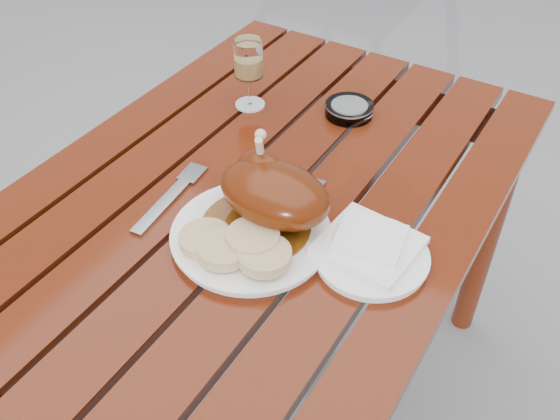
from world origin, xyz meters
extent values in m
plane|color=slate|center=(0.00, 0.00, 0.00)|extent=(60.00, 60.00, 0.00)
cube|color=#631E0B|center=(0.00, 0.00, 0.38)|extent=(0.80, 1.20, 0.75)
cylinder|color=white|center=(0.07, -0.12, 0.76)|extent=(0.34, 0.34, 0.02)
cylinder|color=#5E300A|center=(0.07, -0.10, 0.77)|extent=(0.19, 0.19, 0.00)
ellipsoid|color=#641F07|center=(0.08, -0.07, 0.82)|extent=(0.20, 0.13, 0.10)
ellipsoid|color=#641F07|center=(0.04, -0.04, 0.84)|extent=(0.09, 0.06, 0.08)
cylinder|color=#C6B28C|center=(0.04, -0.04, 0.86)|extent=(0.03, 0.05, 0.10)
cylinder|color=tan|center=(0.02, -0.18, 0.78)|extent=(0.09, 0.09, 0.02)
cylinder|color=tan|center=(0.06, -0.19, 0.78)|extent=(0.09, 0.09, 0.02)
cylinder|color=tan|center=(0.12, -0.17, 0.79)|extent=(0.09, 0.09, 0.02)
cylinder|color=tan|center=(0.09, -0.15, 0.79)|extent=(0.09, 0.09, 0.02)
cylinder|color=tan|center=(-0.17, 0.23, 0.83)|extent=(0.09, 0.09, 0.15)
cylinder|color=white|center=(0.26, -0.06, 0.76)|extent=(0.21, 0.21, 0.02)
cube|color=white|center=(0.25, -0.05, 0.77)|extent=(0.16, 0.15, 0.01)
cylinder|color=#B2B7BC|center=(0.03, 0.31, 0.76)|extent=(0.12, 0.12, 0.03)
cube|color=gray|center=(-0.12, -0.12, 0.75)|extent=(0.04, 0.20, 0.01)
cube|color=gray|center=(0.11, -0.07, 0.75)|extent=(0.05, 0.22, 0.01)
camera|label=1|loc=(0.50, -0.74, 1.49)|focal=40.00mm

